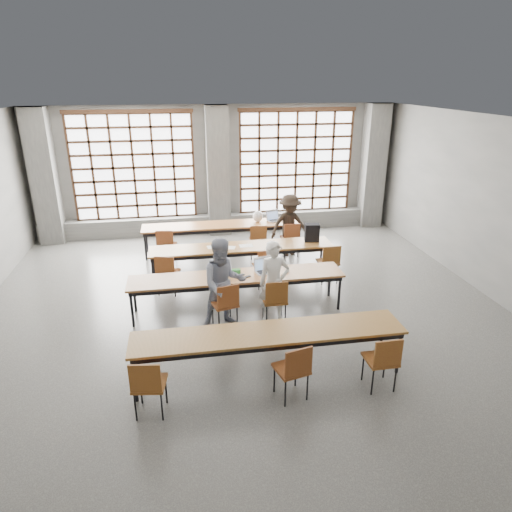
{
  "coord_description": "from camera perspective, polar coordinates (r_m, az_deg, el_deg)",
  "views": [
    {
      "loc": [
        -1.09,
        -7.24,
        4.19
      ],
      "look_at": [
        0.23,
        0.4,
        1.13
      ],
      "focal_mm": 32.0,
      "sensor_mm": 36.0,
      "label": 1
    }
  ],
  "objects": [
    {
      "name": "column_right",
      "position": [
        13.87,
        14.4,
        10.78
      ],
      "size": [
        0.6,
        0.55,
        3.5
      ],
      "primitive_type": "cube",
      "color": "#51514E",
      "rests_on": "floor"
    },
    {
      "name": "desk_row_b",
      "position": [
        9.99,
        -1.8,
        0.91
      ],
      "size": [
        4.0,
        0.7,
        0.73
      ],
      "color": "brown",
      "rests_on": "floor"
    },
    {
      "name": "chair_mid_centre",
      "position": [
        9.53,
        1.18,
        -0.98
      ],
      "size": [
        0.47,
        0.47,
        0.88
      ],
      "color": "brown",
      "rests_on": "floor"
    },
    {
      "name": "ceiling",
      "position": [
        7.35,
        -1.27,
        16.19
      ],
      "size": [
        11.0,
        11.0,
        0.0
      ],
      "primitive_type": "plane",
      "rotation": [
        3.14,
        0.0,
        0.0
      ],
      "color": "silver",
      "rests_on": "floor"
    },
    {
      "name": "desk_row_c",
      "position": [
        8.53,
        -2.39,
        -2.84
      ],
      "size": [
        4.0,
        0.7,
        0.73
      ],
      "color": "brown",
      "rests_on": "floor"
    },
    {
      "name": "paper_sheet_c",
      "position": [
        9.98,
        -1.24,
        1.3
      ],
      "size": [
        0.3,
        0.22,
        0.0
      ],
      "primitive_type": "cube",
      "rotation": [
        0.0,
        0.0,
        0.04
      ],
      "color": "white",
      "rests_on": "desk_row_b"
    },
    {
      "name": "chair_near_right",
      "position": [
        6.75,
        15.63,
        -12.12
      ],
      "size": [
        0.43,
        0.43,
        0.88
      ],
      "color": "brown",
      "rests_on": "floor"
    },
    {
      "name": "chair_back_mid",
      "position": [
        11.07,
        0.28,
        2.3
      ],
      "size": [
        0.46,
        0.47,
        0.88
      ],
      "color": "brown",
      "rests_on": "floor"
    },
    {
      "name": "chair_near_mid",
      "position": [
        6.35,
        4.78,
        -13.62
      ],
      "size": [
        0.51,
        0.51,
        0.88
      ],
      "color": "brown",
      "rests_on": "floor"
    },
    {
      "name": "student_female",
      "position": [
        7.99,
        -4.07,
        -3.43
      ],
      "size": [
        0.84,
        0.68,
        1.64
      ],
      "primitive_type": "imported",
      "rotation": [
        0.0,
        0.0,
        0.08
      ],
      "color": "#182249",
      "rests_on": "floor"
    },
    {
      "name": "wall_back",
      "position": [
        13.01,
        -4.9,
        10.69
      ],
      "size": [
        10.0,
        0.0,
        10.0
      ],
      "primitive_type": "plane",
      "rotation": [
        1.57,
        0.0,
        0.0
      ],
      "color": "#5A5A58",
      "rests_on": "floor"
    },
    {
      "name": "sill_ledge",
      "position": [
        13.19,
        -4.62,
        4.11
      ],
      "size": [
        9.8,
        0.35,
        0.5
      ],
      "primitive_type": "cube",
      "color": "#51514E",
      "rests_on": "floor"
    },
    {
      "name": "plastic_bag",
      "position": [
        11.62,
        0.23,
        4.98
      ],
      "size": [
        0.32,
        0.3,
        0.29
      ],
      "primitive_type": "ellipsoid",
      "rotation": [
        0.0,
        0.0,
        0.43
      ],
      "color": "white",
      "rests_on": "desk_row_a"
    },
    {
      "name": "chair_back_right",
      "position": [
        11.23,
        4.35,
        2.52
      ],
      "size": [
        0.42,
        0.43,
        0.88
      ],
      "color": "maroon",
      "rests_on": "floor"
    },
    {
      "name": "student_male",
      "position": [
        8.14,
        2.27,
        -3.33
      ],
      "size": [
        0.57,
        0.39,
        1.53
      ],
      "primitive_type": "imported",
      "rotation": [
        0.0,
        0.0,
        0.03
      ],
      "color": "silver",
      "rests_on": "floor"
    },
    {
      "name": "wall_right",
      "position": [
        9.77,
        29.32,
        4.31
      ],
      "size": [
        0.0,
        11.0,
        11.0
      ],
      "primitive_type": "plane",
      "rotation": [
        1.57,
        0.0,
        -1.57
      ],
      "color": "#5A5A58",
      "rests_on": "floor"
    },
    {
      "name": "chair_near_left",
      "position": [
        6.22,
        -13.36,
        -15.06
      ],
      "size": [
        0.48,
        0.48,
        0.88
      ],
      "color": "brown",
      "rests_on": "floor"
    },
    {
      "name": "red_pouch",
      "position": [
        6.3,
        -13.19,
        -14.9
      ],
      "size": [
        0.21,
        0.12,
        0.06
      ],
      "primitive_type": "cube",
      "rotation": [
        0.0,
        0.0,
        -0.21
      ],
      "color": "#B21E16",
      "rests_on": "chair_near_left"
    },
    {
      "name": "column_left",
      "position": [
        13.14,
        -24.96,
        8.89
      ],
      "size": [
        0.6,
        0.55,
        3.5
      ],
      "primitive_type": "cube",
      "color": "#51514E",
      "rests_on": "floor"
    },
    {
      "name": "phone",
      "position": [
        8.44,
        -1.09,
        -2.58
      ],
      "size": [
        0.14,
        0.11,
        0.01
      ],
      "primitive_type": "cube",
      "rotation": [
        0.0,
        0.0,
        0.41
      ],
      "color": "black",
      "rests_on": "desk_row_c"
    },
    {
      "name": "chair_mid_left",
      "position": [
        9.38,
        -11.1,
        -1.77
      ],
      "size": [
        0.52,
        0.52,
        0.88
      ],
      "color": "brown",
      "rests_on": "floor"
    },
    {
      "name": "laptop_front",
      "position": [
        8.66,
        1.04,
        -1.54
      ],
      "size": [
        0.41,
        0.37,
        0.26
      ],
      "color": "#B9B8BD",
      "rests_on": "desk_row_c"
    },
    {
      "name": "chair_front_right",
      "position": [
        8.12,
        2.43,
        -5.18
      ],
      "size": [
        0.42,
        0.43,
        0.88
      ],
      "color": "brown",
      "rests_on": "floor"
    },
    {
      "name": "chair_back_left",
      "position": [
        10.92,
        -11.19,
        1.61
      ],
      "size": [
        0.49,
        0.49,
        0.88
      ],
      "color": "brown",
      "rests_on": "floor"
    },
    {
      "name": "desk_row_d",
      "position": [
        6.75,
        1.65,
        -9.92
      ],
      "size": [
        4.0,
        0.7,
        0.73
      ],
      "color": "brown",
      "rests_on": "floor"
    },
    {
      "name": "paper_sheet_b",
      "position": [
        9.89,
        -3.49,
        1.06
      ],
      "size": [
        0.34,
        0.28,
        0.0
      ],
      "primitive_type": "cube",
      "rotation": [
        0.0,
        0.0,
        -0.26
      ],
      "color": "white",
      "rests_on": "desk_row_b"
    },
    {
      "name": "desk_row_a",
      "position": [
        11.52,
        -4.15,
        3.69
      ],
      "size": [
        4.0,
        0.7,
        0.73
      ],
      "color": "brown",
      "rests_on": "floor"
    },
    {
      "name": "paper_sheet_a",
      "position": [
        9.96,
        -5.27,
        1.15
      ],
      "size": [
        0.32,
        0.25,
        0.0
      ],
      "primitive_type": "cube",
      "rotation": [
        0.0,
        0.0,
        0.14
      ],
      "color": "silver",
      "rests_on": "desk_row_b"
    },
    {
      "name": "green_box",
      "position": [
        8.56,
        -2.8,
        -1.97
      ],
      "size": [
        0.25,
        0.09,
        0.09
      ],
      "primitive_type": "cube",
      "rotation": [
        0.0,
        0.0,
        0.01
      ],
      "color": "#287D30",
      "rests_on": "desk_row_c"
    },
    {
      "name": "student_back",
      "position": [
        11.28,
        4.23,
        3.86
      ],
      "size": [
        1.09,
        0.76,
        1.54
      ],
      "primitive_type": "imported",
      "rotation": [
        0.0,
        0.0,
        0.2
      ],
      "color": "black",
      "rests_on": "floor"
    },
    {
      "name": "chair_front_left",
      "position": [
        8.0,
        -3.78,
        -5.64
      ],
      "size": [
        0.51,
        0.51,
        0.88
      ],
      "color": "brown",
      "rests_on": "floor"
    },
    {
      "name": "column_mid",
      "position": [
        12.74,
        -4.79,
        10.45
      ],
      "size": [
        0.6,
        0.55,
        3.5
      ],
      "primitive_type": "cube",
      "color": "#51514E",
      "rests_on": "floor"
    },
    {
      "name": "mouse",
      "position": [
        8.64,
        3.88,
        -1.94
      ],
      "size": [
        0.11,
        0.1,
        0.04
      ],
      "primitive_type": "ellipsoid",
      "rotation": [
        0.0,
        0.0,
        0.38
      ],
      "color": "silver",
      "rests_on": "desk_row_c"
    },
    {
      "name": "window_right",
      "position": [
        13.29,
        5.01,
        11.57
      ],
      "size": [
        3.32,
        0.12,
        3.0
      ],
      "color": "white",
      "rests_on": "wall_back"
    },
    {
      "name": "floor",
      "position": [
        8.43,
        -1.07,
        -8.22
      ],
      "size": [
        11.0,
        11.0,
        0.0
      ],
      "primitive_type": "plane",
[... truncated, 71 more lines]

